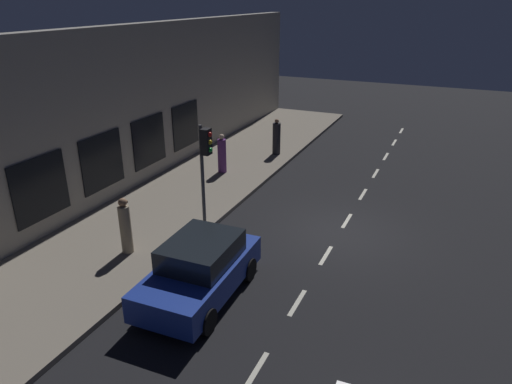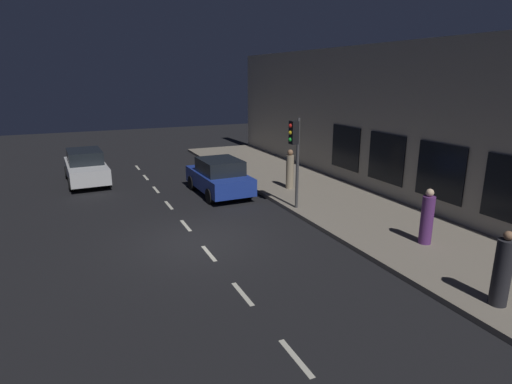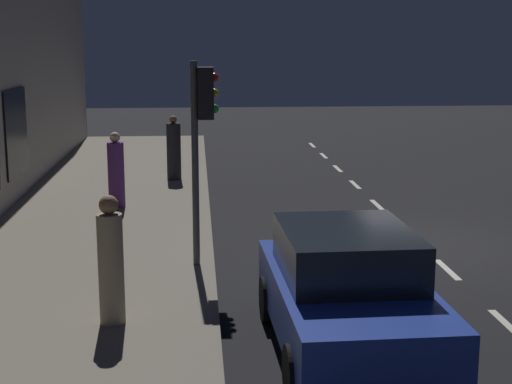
{
  "view_description": "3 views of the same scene",
  "coord_description": "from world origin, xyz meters",
  "px_view_note": "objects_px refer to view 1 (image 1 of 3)",
  "views": [
    {
      "loc": [
        -3.11,
        13.76,
        7.27
      ],
      "look_at": [
        2.63,
        0.9,
        1.37
      ],
      "focal_mm": 32.97,
      "sensor_mm": 36.0,
      "label": 1
    },
    {
      "loc": [
        -3.41,
        -12.02,
        5.07
      ],
      "look_at": [
        2.28,
        0.7,
        1.18
      ],
      "focal_mm": 29.61,
      "sensor_mm": 36.0,
      "label": 2
    },
    {
      "loc": [
        4.27,
        13.96,
        3.92
      ],
      "look_at": [
        3.33,
        1.83,
        1.47
      ],
      "focal_mm": 53.79,
      "sensor_mm": 36.0,
      "label": 3
    }
  ],
  "objects_px": {
    "traffic_light": "(205,154)",
    "pedestrian_1": "(276,138)",
    "parked_car_0": "(200,269)",
    "pedestrian_0": "(222,155)",
    "pedestrian_2": "(125,227)"
  },
  "relations": [
    {
      "from": "traffic_light",
      "to": "pedestrian_1",
      "type": "xyz_separation_m",
      "value": [
        0.72,
        -8.01,
        -1.67
      ]
    },
    {
      "from": "traffic_light",
      "to": "parked_car_0",
      "type": "relative_size",
      "value": 0.86
    },
    {
      "from": "pedestrian_0",
      "to": "pedestrian_2",
      "type": "bearing_deg",
      "value": 122.5
    },
    {
      "from": "traffic_light",
      "to": "pedestrian_0",
      "type": "xyz_separation_m",
      "value": [
        1.93,
        -4.68,
        -1.68
      ]
    },
    {
      "from": "parked_car_0",
      "to": "pedestrian_0",
      "type": "distance_m",
      "value": 8.96
    },
    {
      "from": "pedestrian_0",
      "to": "pedestrian_1",
      "type": "xyz_separation_m",
      "value": [
        -1.21,
        -3.33,
        0.01
      ]
    },
    {
      "from": "traffic_light",
      "to": "pedestrian_2",
      "type": "xyz_separation_m",
      "value": [
        1.26,
        2.63,
        -1.63
      ]
    },
    {
      "from": "traffic_light",
      "to": "parked_car_0",
      "type": "distance_m",
      "value": 4.31
    },
    {
      "from": "pedestrian_1",
      "to": "pedestrian_2",
      "type": "height_order",
      "value": "pedestrian_2"
    },
    {
      "from": "parked_car_0",
      "to": "pedestrian_2",
      "type": "xyz_separation_m",
      "value": [
        3.02,
        -0.86,
        0.19
      ]
    },
    {
      "from": "pedestrian_1",
      "to": "pedestrian_0",
      "type": "bearing_deg",
      "value": -124.0
    },
    {
      "from": "parked_car_0",
      "to": "pedestrian_1",
      "type": "distance_m",
      "value": 11.76
    },
    {
      "from": "pedestrian_0",
      "to": "pedestrian_2",
      "type": "relative_size",
      "value": 0.97
    },
    {
      "from": "pedestrian_0",
      "to": "parked_car_0",
      "type": "bearing_deg",
      "value": 141.59
    },
    {
      "from": "parked_car_0",
      "to": "pedestrian_2",
      "type": "height_order",
      "value": "pedestrian_2"
    }
  ]
}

